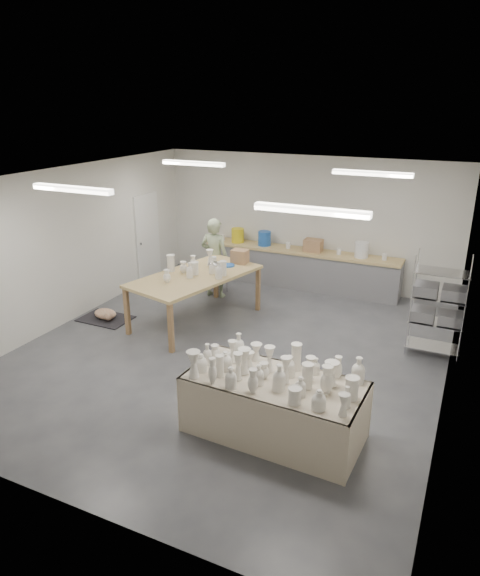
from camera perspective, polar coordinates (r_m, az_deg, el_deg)
The scene contains 9 objects.
room at distance 8.45m, azimuth -1.54°, elevation 5.80°, with size 8.00×8.02×3.00m.
back_counter at distance 12.05m, azimuth 6.60°, elevation 2.35°, with size 4.60×0.60×1.24m.
wire_shelf at distance 9.22m, azimuth 21.15°, elevation -1.77°, with size 0.88×0.48×1.80m.
drying_table at distance 6.82m, azimuth 3.77°, elevation -12.68°, with size 2.33×1.18×1.18m.
work_table at distance 10.01m, azimuth -4.50°, elevation 1.55°, with size 1.91×2.86×1.32m.
rug at distance 10.69m, azimuth -14.69°, elevation -3.32°, with size 1.00×0.70×0.02m, color black.
cat at distance 10.62m, azimuth -14.70°, elevation -2.81°, with size 0.55×0.46×0.20m.
potter at distance 11.29m, azimuth -2.82°, elevation 3.37°, with size 0.65×0.42×1.78m, color #94A680.
red_stool at distance 11.70m, azimuth -2.16°, elevation 0.94°, with size 0.43×0.43×0.33m.
Camera 1 is at (3.56, -7.23, 4.16)m, focal length 32.00 mm.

